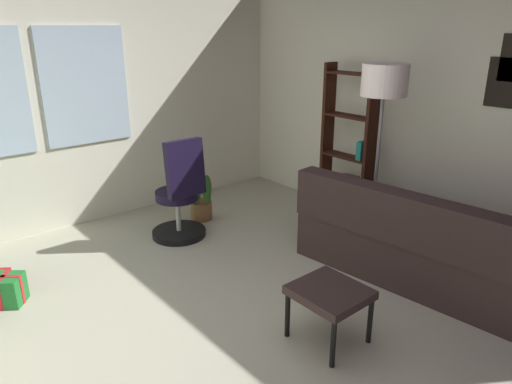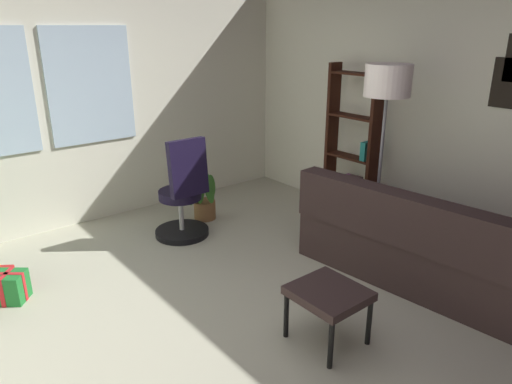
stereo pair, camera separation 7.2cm
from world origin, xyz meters
name	(u,v)px [view 1 (the left image)]	position (x,y,z in m)	size (l,w,h in m)	color
ground_plane	(230,333)	(0.00, 0.00, -0.05)	(5.09, 5.22, 0.10)	#AFAE96
wall_back_with_windows	(71,99)	(-0.02, 2.66, 1.36)	(5.09, 0.12, 2.71)	silver
wall_right_with_frames	(439,105)	(2.60, 0.00, 1.36)	(0.12, 5.22, 2.71)	silver
couch	(439,245)	(1.83, -0.58, 0.30)	(1.75, 2.17, 0.85)	#2E2120
footstool	(330,296)	(0.44, -0.55, 0.35)	(0.44, 0.48, 0.41)	#2E2120
gift_box_green	(5,290)	(-1.16, 1.40, 0.12)	(0.33, 0.33, 0.25)	#1E722D
office_chair	(180,200)	(0.56, 1.56, 0.41)	(0.56, 0.56, 1.07)	black
bookshelf	(347,153)	(2.33, 0.87, 0.75)	(0.18, 0.64, 1.71)	black
floor_lamp	(384,91)	(1.86, 0.14, 1.54)	(0.41, 0.41, 1.78)	slate
potted_plant	(199,198)	(0.96, 1.81, 0.28)	(0.42, 0.40, 0.65)	brown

